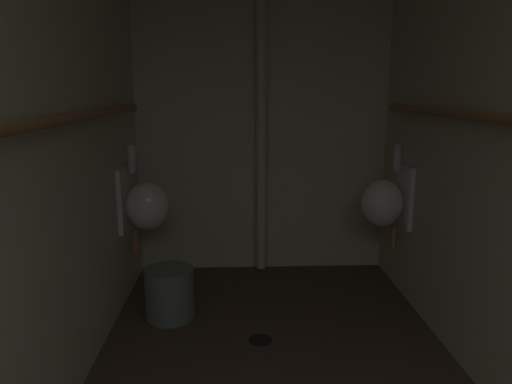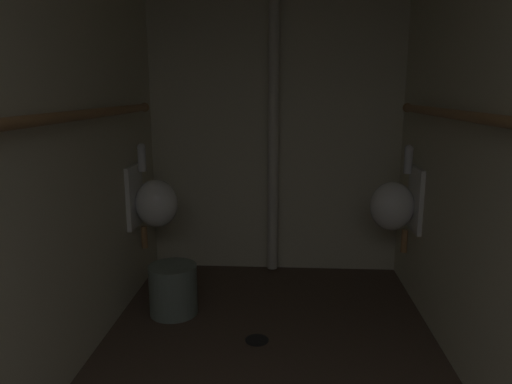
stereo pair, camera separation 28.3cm
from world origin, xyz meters
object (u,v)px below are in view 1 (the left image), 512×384
Objects in this scene: urinal_left_mid at (144,204)px; standpipe_back_wall at (261,120)px; urinal_right_mid at (385,201)px; floor_drain at (261,340)px; waste_bin at (170,293)px.

standpipe_back_wall is at bearing 29.52° from urinal_left_mid.
urinal_right_mid is 1.32m from floor_drain.
urinal_left_mid reaches higher than waste_bin.
standpipe_back_wall is 17.16× the size of floor_drain.
standpipe_back_wall reaches higher than urinal_left_mid.
urinal_left_mid is 0.31× the size of standpipe_back_wall.
urinal_right_mid is 0.31× the size of standpipe_back_wall.
waste_bin reaches higher than floor_drain.
floor_drain is at bearing -29.38° from waste_bin.
floor_drain is at bearing -39.93° from urinal_left_mid.
waste_bin is (-0.57, 0.32, 0.16)m from floor_drain.
standpipe_back_wall is 1.66m from floor_drain.
urinal_left_mid and urinal_right_mid have the same top height.
standpipe_back_wall reaches higher than floor_drain.
urinal_right_mid is at bearing -27.89° from standpipe_back_wall.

